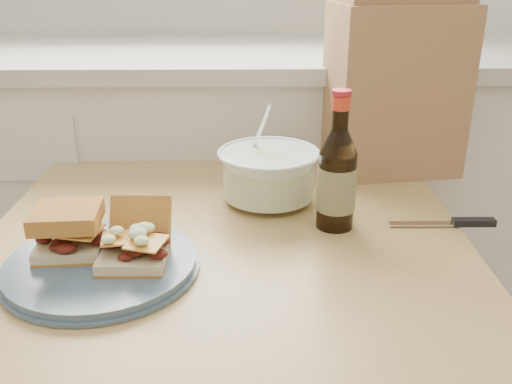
{
  "coord_description": "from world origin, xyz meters",
  "views": [
    {
      "loc": [
        0.18,
        0.09,
        1.18
      ],
      "look_at": [
        0.2,
        1.01,
        0.8
      ],
      "focal_mm": 40.0,
      "sensor_mm": 36.0,
      "label": 1
    }
  ],
  "objects_px": {
    "plate": "(101,265)",
    "coleslaw_bowl": "(269,177)",
    "paper_bag": "(394,90)",
    "beer_bottle": "(337,178)",
    "dining_table": "(226,286)"
  },
  "relations": [
    {
      "from": "beer_bottle",
      "to": "paper_bag",
      "type": "bearing_deg",
      "value": 71.27
    },
    {
      "from": "beer_bottle",
      "to": "paper_bag",
      "type": "relative_size",
      "value": 0.68
    },
    {
      "from": "plate",
      "to": "paper_bag",
      "type": "distance_m",
      "value": 0.75
    },
    {
      "from": "plate",
      "to": "coleslaw_bowl",
      "type": "distance_m",
      "value": 0.39
    },
    {
      "from": "plate",
      "to": "paper_bag",
      "type": "relative_size",
      "value": 0.81
    },
    {
      "from": "paper_bag",
      "to": "coleslaw_bowl",
      "type": "bearing_deg",
      "value": -154.31
    },
    {
      "from": "plate",
      "to": "coleslaw_bowl",
      "type": "bearing_deg",
      "value": 44.85
    },
    {
      "from": "coleslaw_bowl",
      "to": "paper_bag",
      "type": "distance_m",
      "value": 0.37
    },
    {
      "from": "dining_table",
      "to": "beer_bottle",
      "type": "relative_size",
      "value": 3.44
    },
    {
      "from": "plate",
      "to": "dining_table",
      "type": "bearing_deg",
      "value": 31.43
    },
    {
      "from": "beer_bottle",
      "to": "coleslaw_bowl",
      "type": "bearing_deg",
      "value": 144.63
    },
    {
      "from": "dining_table",
      "to": "coleslaw_bowl",
      "type": "bearing_deg",
      "value": 62.91
    },
    {
      "from": "beer_bottle",
      "to": "dining_table",
      "type": "bearing_deg",
      "value": -159.42
    },
    {
      "from": "coleslaw_bowl",
      "to": "beer_bottle",
      "type": "relative_size",
      "value": 0.8
    },
    {
      "from": "dining_table",
      "to": "plate",
      "type": "height_order",
      "value": "plate"
    }
  ]
}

